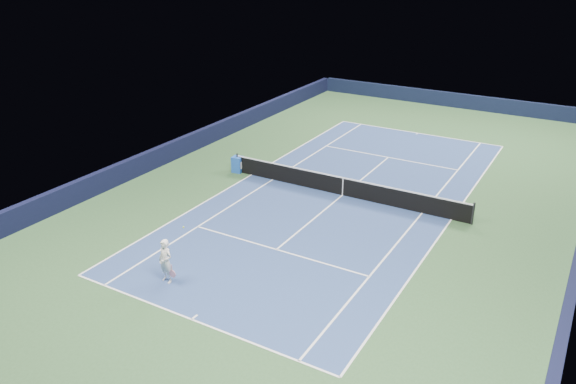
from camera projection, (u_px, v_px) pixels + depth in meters
The scene contains 18 objects.
ground at pixel (342, 195), 28.20m from camera, with size 40.00×40.00×0.00m, color #2B4C29.
wall_far at pixel (451, 100), 43.68m from camera, with size 22.00×0.35×1.10m, color black.
wall_left at pixel (176, 149), 32.96m from camera, with size 0.35×40.00×1.10m, color black.
court_surface at pixel (342, 195), 28.20m from camera, with size 10.97×23.77×0.01m, color navy.
baseline_far at pixel (418, 133), 37.61m from camera, with size 10.97×0.08×0.00m, color white.
baseline_near at pixel (192, 319), 18.78m from camera, with size 10.97×0.08×0.00m, color white.
sideline_doubles_right at pixel (451, 220), 25.67m from camera, with size 0.08×23.77×0.00m, color white.
sideline_doubles_left at pixel (252, 175), 30.72m from camera, with size 0.08×23.77×0.00m, color white.
sideline_singles_right at pixel (422, 213), 26.30m from camera, with size 0.08×23.77×0.00m, color white.
sideline_singles_left at pixel (273, 179), 30.09m from camera, with size 0.08×23.77×0.00m, color white.
service_line_far at pixel (388, 157), 33.26m from camera, with size 8.23×0.08×0.00m, color white.
service_line_near at pixel (277, 249), 23.13m from camera, with size 8.23×0.08×0.00m, color white.
center_service_line at pixel (342, 195), 28.20m from camera, with size 0.08×12.80×0.00m, color white.
center_mark_far at pixel (417, 134), 37.49m from camera, with size 0.08×0.30×0.00m, color white.
center_mark_near at pixel (195, 317), 18.90m from camera, with size 0.08×0.30×0.00m, color white.
tennis_net at pixel (343, 186), 28.00m from camera, with size 12.90×0.10×1.07m.
sponsor_cube at pixel (238, 164), 30.96m from camera, with size 0.61×0.56×0.89m.
tennis_player at pixel (166, 261), 20.59m from camera, with size 0.81×1.28×1.88m.
Camera 1 is at (10.58, -23.66, 11.45)m, focal length 35.00 mm.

